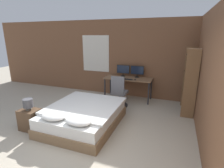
{
  "coord_description": "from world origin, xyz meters",
  "views": [
    {
      "loc": [
        1.48,
        -2.13,
        2.16
      ],
      "look_at": [
        -0.29,
        2.58,
        0.75
      ],
      "focal_mm": 28.0,
      "sensor_mm": 36.0,
      "label": 1
    }
  ],
  "objects_px": {
    "keyboard": "(126,79)",
    "bookshelf": "(190,78)",
    "bedside_lamp": "(28,103)",
    "computer_mouse": "(135,80)",
    "monitor_left": "(123,70)",
    "desk": "(128,80)",
    "monitor_right": "(137,71)",
    "bed": "(84,116)",
    "office_chair": "(119,94)",
    "nightstand": "(30,120)"
  },
  "relations": [
    {
      "from": "bed",
      "to": "monitor_left",
      "type": "height_order",
      "value": "monitor_left"
    },
    {
      "from": "nightstand",
      "to": "keyboard",
      "type": "height_order",
      "value": "keyboard"
    },
    {
      "from": "desk",
      "to": "monitor_left",
      "type": "xyz_separation_m",
      "value": [
        -0.25,
        0.22,
        0.32
      ]
    },
    {
      "from": "monitor_right",
      "to": "office_chair",
      "type": "distance_m",
      "value": 1.17
    },
    {
      "from": "keyboard",
      "to": "computer_mouse",
      "type": "height_order",
      "value": "computer_mouse"
    },
    {
      "from": "computer_mouse",
      "to": "office_chair",
      "type": "height_order",
      "value": "office_chair"
    },
    {
      "from": "bed",
      "to": "keyboard",
      "type": "height_order",
      "value": "keyboard"
    },
    {
      "from": "bedside_lamp",
      "to": "computer_mouse",
      "type": "xyz_separation_m",
      "value": [
        1.88,
        2.58,
        0.11
      ]
    },
    {
      "from": "monitor_left",
      "to": "bookshelf",
      "type": "bearing_deg",
      "value": -18.62
    },
    {
      "from": "desk",
      "to": "bookshelf",
      "type": "bearing_deg",
      "value": -14.89
    },
    {
      "from": "nightstand",
      "to": "monitor_right",
      "type": "xyz_separation_m",
      "value": [
        1.85,
        3.02,
        0.73
      ]
    },
    {
      "from": "computer_mouse",
      "to": "monitor_left",
      "type": "bearing_deg",
      "value": 141.28
    },
    {
      "from": "monitor_right",
      "to": "office_chair",
      "type": "xyz_separation_m",
      "value": [
        -0.33,
        -0.96,
        -0.59
      ]
    },
    {
      "from": "keyboard",
      "to": "computer_mouse",
      "type": "relative_size",
      "value": 5.72
    },
    {
      "from": "bedside_lamp",
      "to": "bookshelf",
      "type": "height_order",
      "value": "bookshelf"
    },
    {
      "from": "desk",
      "to": "office_chair",
      "type": "distance_m",
      "value": 0.79
    },
    {
      "from": "desk",
      "to": "office_chair",
      "type": "bearing_deg",
      "value": -96.29
    },
    {
      "from": "bookshelf",
      "to": "desk",
      "type": "bearing_deg",
      "value": 165.11
    },
    {
      "from": "bookshelf",
      "to": "nightstand",
      "type": "bearing_deg",
      "value": -146.64
    },
    {
      "from": "office_chair",
      "to": "bedside_lamp",
      "type": "bearing_deg",
      "value": -126.29
    },
    {
      "from": "desk",
      "to": "bedside_lamp",
      "type": "bearing_deg",
      "value": -119.68
    },
    {
      "from": "monitor_left",
      "to": "computer_mouse",
      "type": "bearing_deg",
      "value": -38.72
    },
    {
      "from": "bed",
      "to": "office_chair",
      "type": "relative_size",
      "value": 1.96
    },
    {
      "from": "desk",
      "to": "bookshelf",
      "type": "height_order",
      "value": "bookshelf"
    },
    {
      "from": "desk",
      "to": "computer_mouse",
      "type": "distance_m",
      "value": 0.38
    },
    {
      "from": "desk",
      "to": "monitor_right",
      "type": "distance_m",
      "value": 0.46
    },
    {
      "from": "bedside_lamp",
      "to": "keyboard",
      "type": "relative_size",
      "value": 0.66
    },
    {
      "from": "computer_mouse",
      "to": "bedside_lamp",
      "type": "bearing_deg",
      "value": -126.14
    },
    {
      "from": "keyboard",
      "to": "bookshelf",
      "type": "distance_m",
      "value": 1.93
    },
    {
      "from": "office_chair",
      "to": "bookshelf",
      "type": "xyz_separation_m",
      "value": [
        1.97,
        0.23,
        0.64
      ]
    },
    {
      "from": "bed",
      "to": "bookshelf",
      "type": "relative_size",
      "value": 1.06
    },
    {
      "from": "bed",
      "to": "bedside_lamp",
      "type": "height_order",
      "value": "bedside_lamp"
    },
    {
      "from": "desk",
      "to": "monitor_left",
      "type": "distance_m",
      "value": 0.46
    },
    {
      "from": "bedside_lamp",
      "to": "bed",
      "type": "bearing_deg",
      "value": 29.47
    },
    {
      "from": "monitor_left",
      "to": "keyboard",
      "type": "distance_m",
      "value": 0.55
    },
    {
      "from": "monitor_right",
      "to": "computer_mouse",
      "type": "distance_m",
      "value": 0.49
    },
    {
      "from": "bed",
      "to": "nightstand",
      "type": "xyz_separation_m",
      "value": [
        -1.08,
        -0.61,
        -0.01
      ]
    },
    {
      "from": "nightstand",
      "to": "monitor_left",
      "type": "xyz_separation_m",
      "value": [
        1.34,
        3.02,
        0.73
      ]
    },
    {
      "from": "monitor_right",
      "to": "bookshelf",
      "type": "relative_size",
      "value": 0.25
    },
    {
      "from": "bed",
      "to": "nightstand",
      "type": "relative_size",
      "value": 3.92
    },
    {
      "from": "bedside_lamp",
      "to": "computer_mouse",
      "type": "relative_size",
      "value": 3.77
    },
    {
      "from": "keyboard",
      "to": "bookshelf",
      "type": "height_order",
      "value": "bookshelf"
    },
    {
      "from": "monitor_left",
      "to": "office_chair",
      "type": "relative_size",
      "value": 0.46
    },
    {
      "from": "bedside_lamp",
      "to": "monitor_left",
      "type": "distance_m",
      "value": 3.32
    },
    {
      "from": "office_chair",
      "to": "bookshelf",
      "type": "bearing_deg",
      "value": 6.77
    },
    {
      "from": "bedside_lamp",
      "to": "keyboard",
      "type": "bearing_deg",
      "value": 58.3
    },
    {
      "from": "monitor_left",
      "to": "desk",
      "type": "bearing_deg",
      "value": -40.96
    },
    {
      "from": "bedside_lamp",
      "to": "monitor_left",
      "type": "xyz_separation_m",
      "value": [
        1.34,
        3.02,
        0.32
      ]
    },
    {
      "from": "bookshelf",
      "to": "monitor_right",
      "type": "bearing_deg",
      "value": 156.2
    },
    {
      "from": "monitor_left",
      "to": "computer_mouse",
      "type": "height_order",
      "value": "monitor_left"
    }
  ]
}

